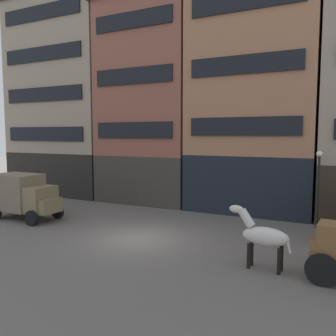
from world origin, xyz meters
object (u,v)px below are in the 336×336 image
streetlamp_curbside (319,178)px  fire_hydrant_curbside (24,193)px  draft_horse (263,236)px  delivery_truck_far (24,195)px

streetlamp_curbside → fire_hydrant_curbside: streetlamp_curbside is taller
draft_horse → delivery_truck_far: delivery_truck_far is taller
draft_horse → streetlamp_curbside: (1.49, 7.00, 1.40)m
draft_horse → streetlamp_curbside: size_ratio=0.57×
draft_horse → delivery_truck_far: 14.23m
draft_horse → fire_hydrant_curbside: 20.64m
streetlamp_curbside → draft_horse: bearing=-102.0°
streetlamp_curbside → fire_hydrant_curbside: 21.22m
delivery_truck_far → streetlamp_curbside: streetlamp_curbside is taller
delivery_truck_far → streetlamp_curbside: size_ratio=1.07×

